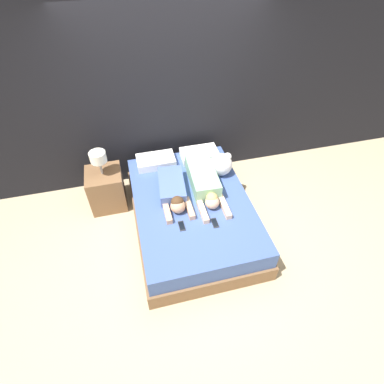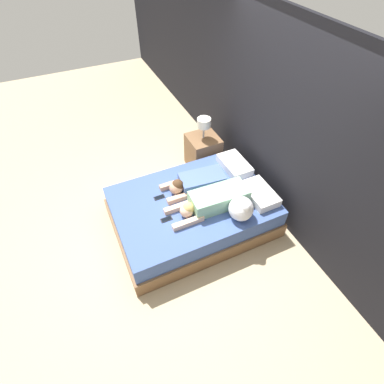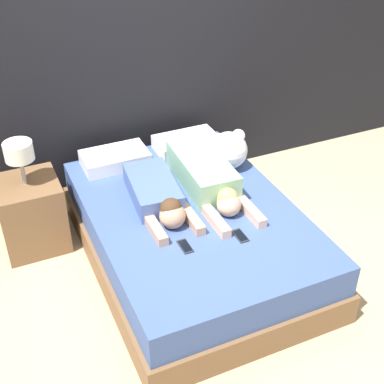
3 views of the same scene
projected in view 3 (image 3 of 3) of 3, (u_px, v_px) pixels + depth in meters
ground_plane at (192, 259)px, 4.23m from camera, size 12.00×12.00×0.00m
wall_back at (132, 51)px, 4.42m from camera, size 12.00×0.06×2.60m
bed at (192, 235)px, 4.10m from camera, size 1.51×2.13×0.49m
pillow_head_left at (115, 159)px, 4.45m from camera, size 0.54×0.33×0.12m
pillow_head_right at (187, 143)px, 4.67m from camera, size 0.54×0.33×0.12m
person_left at (158, 196)px, 3.94m from camera, size 0.39×0.90×0.21m
person_right at (207, 177)px, 4.12m from camera, size 0.36×1.09×0.23m
cell_phone_left at (185, 246)px, 3.59m from camera, size 0.07×0.15×0.01m
cell_phone_right at (240, 236)px, 3.68m from camera, size 0.07×0.15×0.01m
plush_toy at (229, 150)px, 4.36m from camera, size 0.31×0.31×0.33m
nightstand at (31, 211)px, 4.22m from camera, size 0.48×0.48×0.93m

